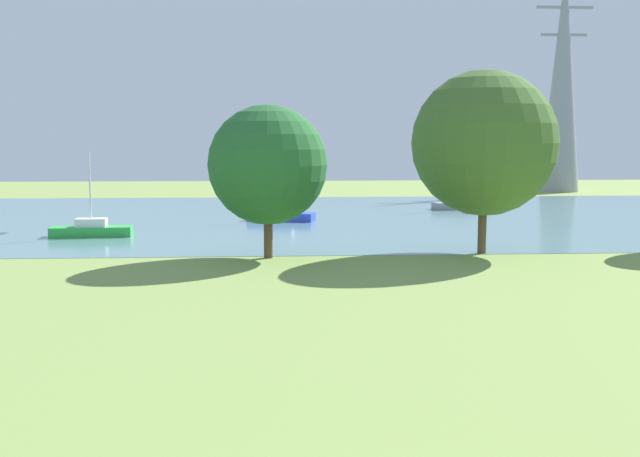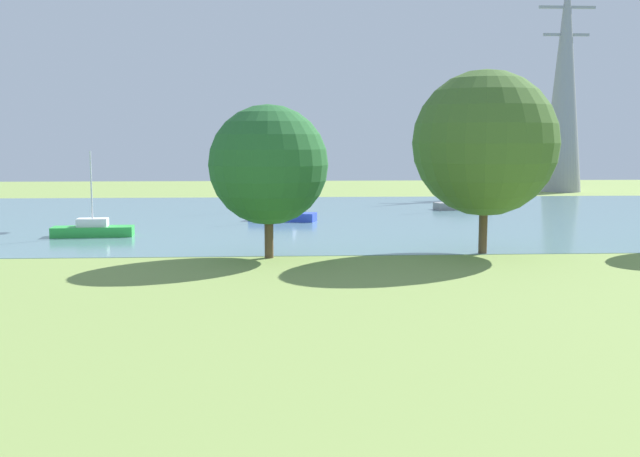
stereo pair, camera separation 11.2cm
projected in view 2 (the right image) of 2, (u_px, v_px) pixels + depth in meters
ground_plane at (319, 286)px, 30.51m from camera, size 160.00×160.00×0.00m
water_surface at (298, 217)px, 58.27m from camera, size 140.00×40.00×0.02m
sailboat_gray at (463, 204)px, 64.37m from camera, size 5.00×2.37×6.53m
sailboat_blue at (283, 215)px, 55.11m from camera, size 5.03×2.78×5.37m
sailboat_brown at (277, 204)px, 64.36m from camera, size 4.86×1.70×7.87m
sailboat_green at (93, 229)px, 46.19m from camera, size 4.89×1.81×5.17m
tree_west_far at (268, 165)px, 37.37m from camera, size 5.91×5.91×7.59m
tree_mid_shore at (485, 143)px, 38.70m from camera, size 7.44×7.44×9.41m
electricity_pylon at (565, 77)px, 85.58m from camera, size 6.40×4.40×25.73m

